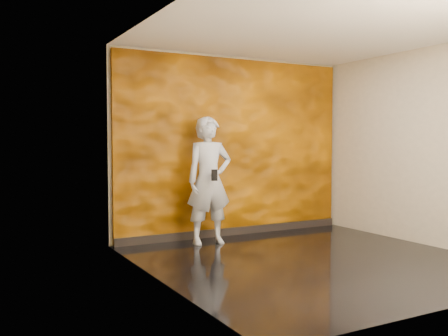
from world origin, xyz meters
TOP-DOWN VIEW (x-y plane):
  - room at (0.00, 0.00)m, footprint 4.02×4.02m
  - feature_wall at (0.00, 1.96)m, footprint 3.90×0.06m
  - baseboard at (0.00, 1.92)m, footprint 3.90×0.04m
  - man at (-0.67, 1.51)m, footprint 0.71×0.50m
  - phone at (-0.72, 1.25)m, footprint 0.09×0.05m

SIDE VIEW (x-z plane):
  - baseboard at x=0.00m, z-range 0.00..0.12m
  - man at x=-0.67m, z-range 0.00..1.82m
  - phone at x=-0.72m, z-range 0.93..1.08m
  - feature_wall at x=0.00m, z-range 0.00..2.75m
  - room at x=0.00m, z-range -0.01..2.81m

